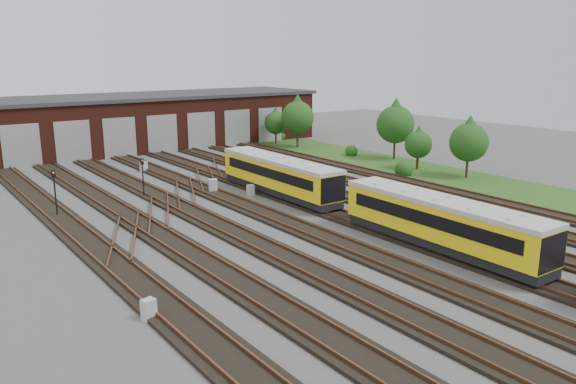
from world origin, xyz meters
TOP-DOWN VIEW (x-y plane):
  - ground at (0.00, 0.00)m, footprint 120.00×120.00m
  - track_network at (-0.17, 0.59)m, footprint 30.40×70.00m
  - maintenance_shed at (-0.01, 39.97)m, footprint 51.00×12.50m
  - grass_verge at (19.00, 10.00)m, footprint 8.00×55.00m
  - metro_train at (2.00, -6.58)m, footprint 2.63×45.43m
  - signal_mast_0 at (-13.95, 13.85)m, footprint 0.29×0.27m
  - signal_mast_1 at (-6.89, 15.51)m, footprint 0.25×0.24m
  - signal_mast_2 at (1.88, 14.61)m, footprint 0.23×0.21m
  - signal_mast_3 at (3.32, 5.16)m, footprint 0.25×0.23m
  - relay_cabinet_0 at (-15.00, -4.90)m, footprint 0.65×0.58m
  - relay_cabinet_1 at (-3.00, 25.06)m, footprint 0.73×0.66m
  - relay_cabinet_2 at (-1.70, 13.63)m, footprint 0.85×0.79m
  - relay_cabinet_3 at (0.19, 10.86)m, footprint 0.61×0.54m
  - relay_cabinet_4 at (2.87, 18.01)m, footprint 0.73×0.65m
  - tree_0 at (17.79, 27.84)m, footprint 3.92×3.92m
  - tree_1 at (17.40, 31.87)m, footprint 2.87×2.87m
  - tree_2 at (21.45, 15.35)m, footprint 4.03×4.03m
  - tree_3 at (19.19, 10.12)m, footprint 2.66×2.66m
  - tree_4 at (19.90, 4.86)m, footprint 3.50×3.50m
  - bush_0 at (16.00, 8.97)m, footprint 1.71×1.71m
  - bush_1 at (19.39, 19.90)m, footprint 1.42×1.42m
  - bush_2 at (20.05, 34.66)m, footprint 1.56×1.56m

SIDE VIEW (x-z plane):
  - ground at x=0.00m, z-range 0.00..0.00m
  - grass_verge at x=19.00m, z-range 0.00..0.05m
  - track_network at x=-0.17m, z-range -0.06..0.27m
  - relay_cabinet_3 at x=0.19m, z-range 0.00..0.90m
  - relay_cabinet_0 at x=-15.00m, z-range 0.00..0.93m
  - relay_cabinet_1 at x=-3.00m, z-range 0.00..1.02m
  - relay_cabinet_4 at x=2.87m, z-range 0.00..1.07m
  - relay_cabinet_2 at x=-1.70m, z-range 0.00..1.14m
  - bush_1 at x=19.39m, z-range 0.00..1.42m
  - bush_2 at x=20.05m, z-range 0.00..1.56m
  - bush_0 at x=16.00m, z-range 0.00..1.71m
  - metro_train at x=2.00m, z-range 0.36..3.13m
  - signal_mast_2 at x=1.88m, z-range 0.39..3.14m
  - signal_mast_3 at x=3.32m, z-range 0.43..3.42m
  - signal_mast_1 at x=-6.89m, z-range 0.44..3.58m
  - signal_mast_0 at x=-13.95m, z-range 0.47..3.81m
  - tree_3 at x=19.19m, z-range 0.63..5.04m
  - tree_1 at x=17.40m, z-range 0.67..5.42m
  - maintenance_shed at x=-0.01m, z-range 0.03..6.38m
  - tree_4 at x=19.90m, z-range 0.83..6.63m
  - tree_0 at x=17.79m, z-range 0.93..7.42m
  - tree_2 at x=21.45m, z-range 0.95..7.63m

